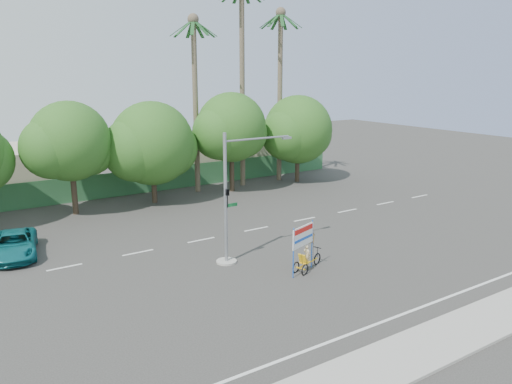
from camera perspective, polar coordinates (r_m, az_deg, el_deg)
ground at (r=25.42m, az=6.14°, el=-9.66°), size 120.00×120.00×0.00m
sidewalk_near at (r=20.76m, az=19.77°, el=-15.94°), size 50.00×2.40×0.12m
fence at (r=43.18m, az=-12.03°, el=1.31°), size 38.00×0.08×2.00m
building_left at (r=45.01m, az=-26.16°, el=1.99°), size 12.00×8.00×4.00m
building_right at (r=50.28m, az=-5.40°, el=4.21°), size 14.00×8.00×3.60m
tree_left at (r=37.19m, az=-20.56°, el=5.13°), size 6.66×5.60×8.07m
tree_center at (r=38.97m, az=-11.86°, el=5.18°), size 7.62×6.40×7.85m
tree_right at (r=41.87m, az=-2.89°, el=7.10°), size 6.90×5.80×8.36m
tree_far_right at (r=45.82m, az=4.77°, el=6.89°), size 7.38×6.20×7.94m
palm_tall at (r=43.93m, az=-1.60°, el=14.25°), size 3.73×3.79×17.45m
palm_mid at (r=46.14m, az=2.76°, el=12.89°), size 3.73×3.79×15.45m
palm_short at (r=41.78m, az=-6.98°, el=11.98°), size 3.73×3.79×14.45m
traffic_signal at (r=26.36m, az=-2.89°, el=-2.00°), size 4.72×1.10×7.00m
trike_billboard at (r=25.76m, az=5.68°, el=-6.79°), size 2.55×1.14×2.64m
pickup_truck at (r=30.80m, az=-25.88°, el=-5.43°), size 3.08×5.19×1.35m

